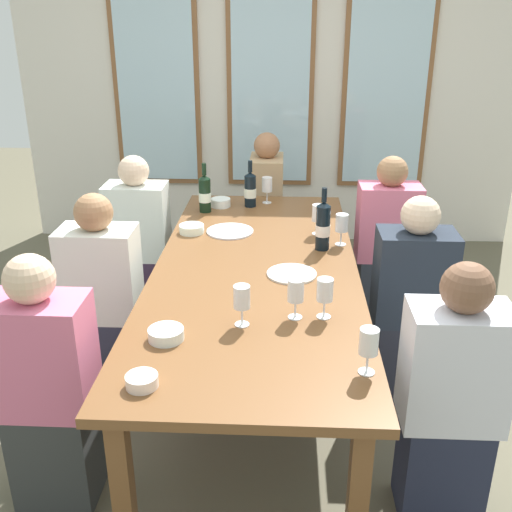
{
  "coord_description": "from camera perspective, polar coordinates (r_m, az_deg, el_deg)",
  "views": [
    {
      "loc": [
        0.14,
        -2.7,
        1.92
      ],
      "look_at": [
        0.0,
        0.02,
        0.79
      ],
      "focal_mm": 41.7,
      "sensor_mm": 36.0,
      "label": 1
    }
  ],
  "objects": [
    {
      "name": "tasting_bowl_1",
      "position": [
        3.42,
        -6.19,
        2.61
      ],
      "size": [
        0.14,
        0.14,
        0.05
      ],
      "primitive_type": "cylinder",
      "color": "white",
      "rests_on": "dining_table"
    },
    {
      "name": "seated_person_2",
      "position": [
        3.17,
        -14.43,
        -4.35
      ],
      "size": [
        0.38,
        0.24,
        1.11
      ],
      "color": "#2B2D40",
      "rests_on": "ground"
    },
    {
      "name": "wine_glass_4",
      "position": [
        3.23,
        8.23,
        3.09
      ],
      "size": [
        0.07,
        0.07,
        0.17
      ],
      "color": "white",
      "rests_on": "dining_table"
    },
    {
      "name": "seated_person_1",
      "position": [
        3.88,
        12.34,
        0.91
      ],
      "size": [
        0.38,
        0.24,
        1.11
      ],
      "color": "#313844",
      "rests_on": "ground"
    },
    {
      "name": "wine_bottle_0",
      "position": [
        3.76,
        -4.93,
        6.0
      ],
      "size": [
        0.08,
        0.08,
        0.31
      ],
      "color": "black",
      "rests_on": "dining_table"
    },
    {
      "name": "wine_glass_6",
      "position": [
        2.43,
        3.83,
        -3.49
      ],
      "size": [
        0.07,
        0.07,
        0.17
      ],
      "color": "white",
      "rests_on": "dining_table"
    },
    {
      "name": "dining_table",
      "position": [
        2.98,
        -0.02,
        -2.21
      ],
      "size": [
        1.01,
        2.43,
        0.74
      ],
      "color": "brown",
      "rests_on": "ground"
    },
    {
      "name": "wine_glass_1",
      "position": [
        2.11,
        10.76,
        -8.27
      ],
      "size": [
        0.07,
        0.07,
        0.17
      ],
      "color": "white",
      "rests_on": "dining_table"
    },
    {
      "name": "wine_glass_0",
      "position": [
        2.45,
        6.63,
        -3.41
      ],
      "size": [
        0.07,
        0.07,
        0.17
      ],
      "color": "white",
      "rests_on": "dining_table"
    },
    {
      "name": "white_plate_1",
      "position": [
        3.42,
        -2.51,
        2.39
      ],
      "size": [
        0.27,
        0.27,
        0.01
      ],
      "primitive_type": "cylinder",
      "color": "white",
      "rests_on": "dining_table"
    },
    {
      "name": "tasting_bowl_2",
      "position": [
        3.88,
        -3.41,
        5.14
      ],
      "size": [
        0.13,
        0.13,
        0.05
      ],
      "primitive_type": "cylinder",
      "color": "white",
      "rests_on": "dining_table"
    },
    {
      "name": "seated_person_3",
      "position": [
        3.13,
        14.59,
        -4.72
      ],
      "size": [
        0.38,
        0.24,
        1.11
      ],
      "color": "#252733",
      "rests_on": "ground"
    },
    {
      "name": "seated_person_5",
      "position": [
        2.47,
        18.1,
        -13.23
      ],
      "size": [
        0.38,
        0.24,
        1.11
      ],
      "color": "#21263B",
      "rests_on": "ground"
    },
    {
      "name": "tasting_bowl_0",
      "position": [
        2.09,
        -10.9,
        -11.69
      ],
      "size": [
        0.11,
        0.11,
        0.04
      ],
      "primitive_type": "cylinder",
      "color": "white",
      "rests_on": "dining_table"
    },
    {
      "name": "wine_glass_2",
      "position": [
        2.37,
        -1.37,
        -4.13
      ],
      "size": [
        0.07,
        0.07,
        0.17
      ],
      "color": "white",
      "rests_on": "dining_table"
    },
    {
      "name": "seated_person_6",
      "position": [
        4.49,
        1.0,
        4.43
      ],
      "size": [
        0.24,
        0.38,
        1.11
      ],
      "color": "#313041",
      "rests_on": "ground"
    },
    {
      "name": "seated_person_4",
      "position": [
        2.55,
        -19.39,
        -12.13
      ],
      "size": [
        0.38,
        0.24,
        1.11
      ],
      "color": "#333636",
      "rests_on": "ground"
    },
    {
      "name": "wine_glass_3",
      "position": [
        3.37,
        5.98,
        4.05
      ],
      "size": [
        0.07,
        0.07,
        0.17
      ],
      "color": "white",
      "rests_on": "dining_table"
    },
    {
      "name": "seated_person_0",
      "position": [
        3.88,
        -11.11,
        1.0
      ],
      "size": [
        0.38,
        0.24,
        1.11
      ],
      "color": "#36253C",
      "rests_on": "ground"
    },
    {
      "name": "wine_glass_5",
      "position": [
        3.92,
        1.07,
        6.75
      ],
      "size": [
        0.07,
        0.07,
        0.17
      ],
      "color": "white",
      "rests_on": "dining_table"
    },
    {
      "name": "ground_plane",
      "position": [
        3.32,
        -0.02,
        -12.85
      ],
      "size": [
        12.0,
        12.0,
        0.0
      ],
      "primitive_type": "plane",
      "color": "brown"
    },
    {
      "name": "white_plate_0",
      "position": [
        2.87,
        3.45,
        -1.71
      ],
      "size": [
        0.24,
        0.24,
        0.01
      ],
      "primitive_type": "cylinder",
      "color": "white",
      "rests_on": "dining_table"
    },
    {
      "name": "wine_bottle_1",
      "position": [
        3.85,
        -0.56,
        6.42
      ],
      "size": [
        0.08,
        0.08,
        0.3
      ],
      "color": "black",
      "rests_on": "dining_table"
    },
    {
      "name": "back_wall_with_windows",
      "position": [
        5.12,
        1.41,
        17.23
      ],
      "size": [
        4.21,
        0.1,
        2.9
      ],
      "color": "silver",
      "rests_on": "ground"
    },
    {
      "name": "tasting_bowl_3",
      "position": [
        2.34,
        -8.63,
        -7.42
      ],
      "size": [
        0.14,
        0.14,
        0.05
      ],
      "primitive_type": "cylinder",
      "color": "white",
      "rests_on": "dining_table"
    },
    {
      "name": "wine_bottle_2",
      "position": [
        3.15,
        6.44,
        2.91
      ],
      "size": [
        0.08,
        0.08,
        0.34
      ],
      "color": "black",
      "rests_on": "dining_table"
    }
  ]
}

